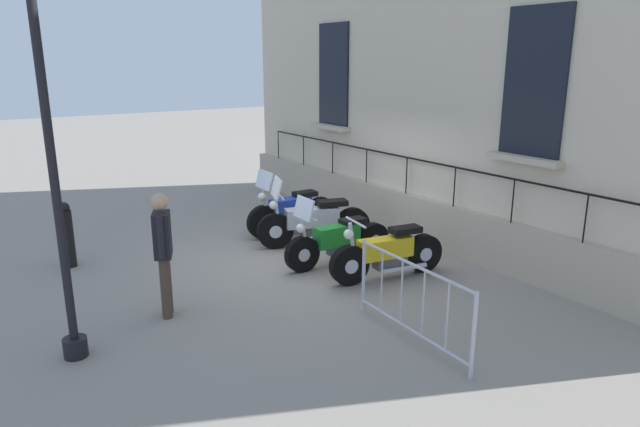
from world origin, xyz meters
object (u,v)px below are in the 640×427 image
motorcycle_blue (292,212)px  lamppost (31,2)px  bollard (67,234)px  motorcycle_green (338,241)px  motorcycle_silver (313,222)px  crowd_barrier (412,299)px  pedestrian_standing (163,247)px  motorcycle_yellow (387,254)px

motorcycle_blue → lamppost: 6.53m
lamppost → bollard: lamppost is taller
motorcycle_blue → motorcycle_green: 1.98m
motorcycle_blue → motorcycle_green: bearing=82.1°
motorcycle_blue → motorcycle_silver: size_ratio=0.94×
motorcycle_silver → crowd_barrier: 4.02m
lamppost → bollard: (-0.58, -3.29, -3.43)m
motorcycle_blue → bollard: motorcycle_blue is taller
crowd_barrier → pedestrian_standing: (2.28, -2.45, 0.43)m
motorcycle_silver → lamppost: lamppost is taller
motorcycle_yellow → pedestrian_standing: size_ratio=1.16×
motorcycle_silver → lamppost: size_ratio=0.41×
motorcycle_blue → pedestrian_standing: 4.16m
crowd_barrier → bollard: bearing=-60.3°
bollard → motorcycle_blue: bearing=172.7°
motorcycle_silver → bollard: (4.10, -1.40, 0.11)m
crowd_barrier → motorcycle_green: bearing=-107.5°
motorcycle_silver → motorcycle_green: (0.22, 1.08, -0.04)m
motorcycle_green → motorcycle_yellow: size_ratio=1.03×
bollard → pedestrian_standing: (-0.72, 2.82, 0.42)m
motorcycle_silver → bollard: bearing=-18.9°
bollard → crowd_barrier: bearing=119.7°
motorcycle_blue → bollard: (4.15, -0.53, 0.12)m
motorcycle_green → bollard: 4.61m
motorcycle_blue → crowd_barrier: size_ratio=0.95×
bollard → pedestrian_standing: bearing=104.4°
lamppost → motorcycle_silver: bearing=-158.0°
motorcycle_blue → motorcycle_silver: bearing=86.5°
motorcycle_blue → bollard: 4.19m
motorcycle_silver → lamppost: bearing=22.0°
motorcycle_blue → motorcycle_green: motorcycle_blue is taller
lamppost → crowd_barrier: bearing=151.2°
motorcycle_silver → motorcycle_yellow: (-0.05, 2.07, -0.05)m
motorcycle_green → bollard: (3.88, -2.49, 0.15)m
lamppost → crowd_barrier: (-3.58, 1.97, -3.44)m
motorcycle_green → lamppost: lamppost is taller
motorcycle_yellow → lamppost: size_ratio=0.39×
motorcycle_blue → motorcycle_yellow: motorcycle_blue is taller
motorcycle_silver → pedestrian_standing: bearing=22.7°
motorcycle_blue → motorcycle_silver: 0.87m
motorcycle_blue → lamppost: (4.73, 2.76, 3.55)m
motorcycle_blue → motorcycle_yellow: bearing=90.0°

